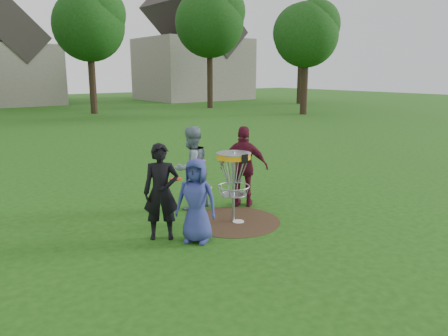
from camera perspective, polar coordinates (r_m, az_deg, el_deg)
ground at (r=8.47m, az=1.23°, el=-6.97°), size 100.00×100.00×0.00m
dirt_patch at (r=8.47m, az=1.23°, el=-6.94°), size 1.80×1.80×0.01m
player_blue at (r=7.32m, az=-3.64°, el=-4.28°), size 0.79×0.83×1.43m
player_black at (r=7.47m, az=-8.20°, el=-3.11°), size 0.72×0.66×1.66m
player_grey at (r=9.08m, az=-4.27°, el=0.02°), size 0.94×0.79×1.73m
player_maroon at (r=9.21m, az=2.64°, el=0.17°), size 0.99×1.02×1.72m
disc_on_grass at (r=8.43m, az=1.87°, el=-7.01°), size 0.22×0.22×0.02m
disc_golf_basket at (r=8.19m, az=1.27°, el=-0.23°), size 0.66×0.67×1.38m
held_discs at (r=8.18m, az=-2.22°, el=-0.37°), size 2.04×1.45×0.20m
tree_row at (r=27.68m, az=-26.95°, el=18.26°), size 51.20×17.42×9.90m
house_row at (r=40.54m, az=-23.80°, el=13.36°), size 44.50×10.65×11.62m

